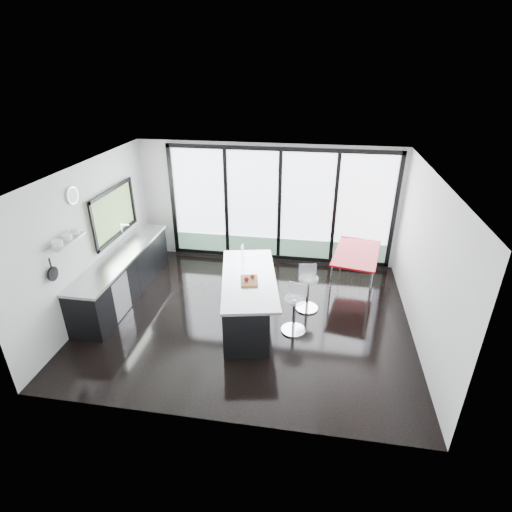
% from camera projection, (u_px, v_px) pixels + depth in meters
% --- Properties ---
extents(floor, '(6.00, 5.00, 0.00)m').
position_uv_depth(floor, '(248.00, 316.00, 7.65)').
color(floor, black).
rests_on(floor, ground).
extents(ceiling, '(6.00, 5.00, 0.00)m').
position_uv_depth(ceiling, '(247.00, 172.00, 6.41)').
color(ceiling, white).
rests_on(ceiling, wall_back).
extents(wall_back, '(6.00, 0.09, 2.80)m').
position_uv_depth(wall_back, '(278.00, 211.00, 9.23)').
color(wall_back, silver).
rests_on(wall_back, ground).
extents(wall_front, '(6.00, 0.00, 2.80)m').
position_uv_depth(wall_front, '(211.00, 338.00, 4.82)').
color(wall_front, silver).
rests_on(wall_front, ground).
extents(wall_left, '(0.26, 5.00, 2.80)m').
position_uv_depth(wall_left, '(97.00, 226.00, 7.63)').
color(wall_left, silver).
rests_on(wall_left, ground).
extents(wall_right, '(0.00, 5.00, 2.80)m').
position_uv_depth(wall_right, '(426.00, 263.00, 6.60)').
color(wall_right, silver).
rests_on(wall_right, ground).
extents(counter_cabinets, '(0.69, 3.24, 1.36)m').
position_uv_depth(counter_cabinets, '(124.00, 274.00, 8.18)').
color(counter_cabinets, black).
rests_on(counter_cabinets, floor).
extents(island, '(1.39, 2.41, 1.20)m').
position_uv_depth(island, '(245.00, 299.00, 7.34)').
color(island, black).
rests_on(island, floor).
extents(bar_stool_near, '(0.55, 0.55, 0.70)m').
position_uv_depth(bar_stool_near, '(294.00, 315.00, 7.09)').
color(bar_stool_near, silver).
rests_on(bar_stool_near, floor).
extents(bar_stool_far, '(0.52, 0.52, 0.71)m').
position_uv_depth(bar_stool_far, '(308.00, 293.00, 7.73)').
color(bar_stool_far, silver).
rests_on(bar_stool_far, floor).
extents(red_table, '(1.13, 1.65, 0.81)m').
position_uv_depth(red_table, '(355.00, 270.00, 8.48)').
color(red_table, '#A1060D').
rests_on(red_table, floor).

